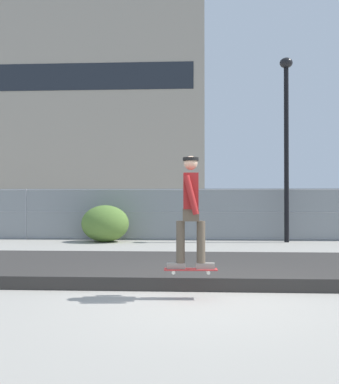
{
  "coord_description": "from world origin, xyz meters",
  "views": [
    {
      "loc": [
        -0.12,
        -6.79,
        1.52
      ],
      "look_at": [
        -0.78,
        5.42,
        1.68
      ],
      "focal_mm": 42.66,
      "sensor_mm": 36.0,
      "label": 1
    }
  ],
  "objects": [
    {
      "name": "shrub_left",
      "position": [
        -3.19,
        8.77,
        0.63
      ],
      "size": [
        1.64,
        1.34,
        1.27
      ],
      "color": "#567A33",
      "rests_on": "ground_plane"
    },
    {
      "name": "skater",
      "position": [
        -0.17,
        0.1,
        1.41
      ],
      "size": [
        0.72,
        0.59,
        1.7
      ],
      "color": "gray",
      "rests_on": "skateboard"
    },
    {
      "name": "chain_fence",
      "position": [
        -0.0,
        9.6,
        0.93
      ],
      "size": [
        25.2,
        0.06,
        1.85
      ],
      "color": "gray",
      "rests_on": "ground_plane"
    },
    {
      "name": "parked_car_mid",
      "position": [
        0.85,
        12.99,
        0.84
      ],
      "size": [
        4.48,
        2.12,
        1.66
      ],
      "color": "#566B4C",
      "rests_on": "ground_plane"
    },
    {
      "name": "street_lamp",
      "position": [
        3.04,
        9.02,
        3.98
      ],
      "size": [
        0.44,
        0.44,
        6.34
      ],
      "color": "black",
      "rests_on": "ground_plane"
    },
    {
      "name": "ground_plane",
      "position": [
        0.0,
        0.0,
        0.0
      ],
      "size": [
        120.0,
        120.0,
        0.0
      ],
      "primitive_type": "plane",
      "color": "#9E998E"
    },
    {
      "name": "library_building",
      "position": [
        -11.71,
        41.36,
        10.27
      ],
      "size": [
        25.08,
        13.43,
        20.53
      ],
      "color": "#9E9384",
      "rests_on": "ground_plane"
    },
    {
      "name": "gravel_berm",
      "position": [
        0.0,
        2.41,
        0.11
      ],
      "size": [
        15.99,
        3.63,
        0.22
      ],
      "primitive_type": "cube",
      "color": "#33302D",
      "rests_on": "ground_plane"
    },
    {
      "name": "parked_car_near",
      "position": [
        -4.73,
        13.14,
        0.84
      ],
      "size": [
        4.47,
        2.08,
        1.66
      ],
      "color": "#B7BABF",
      "rests_on": "ground_plane"
    },
    {
      "name": "skateboard",
      "position": [
        -0.17,
        0.1,
        0.44
      ],
      "size": [
        0.81,
        0.23,
        0.07
      ],
      "color": "#B22D2D"
    }
  ]
}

